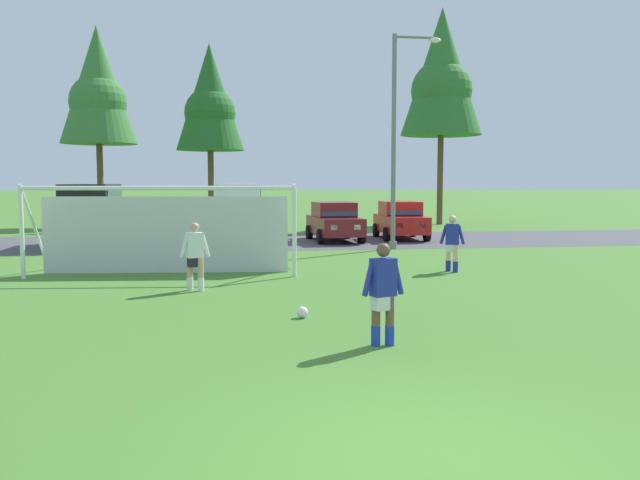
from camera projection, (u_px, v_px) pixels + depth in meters
The scene contains 16 objects.
ground_plane at pixel (283, 264), 20.92m from camera, with size 400.00×400.00×0.00m, color #477A2D.
parking_lot_strip at pixel (265, 241), 28.98m from camera, with size 52.00×8.40×0.01m, color #4C4C51.
soccer_ball at pixel (302, 312), 12.60m from camera, with size 0.22×0.22×0.22m.
soccer_goal at pixel (165, 228), 18.61m from camera, with size 7.57×2.67×2.57m.
player_striker_near at pixel (195, 257), 15.72m from camera, with size 0.74×0.36×1.64m.
player_midfield_center at pixel (383, 294), 10.41m from camera, with size 0.74×0.35×1.64m.
player_defender_far at pixel (452, 244), 19.06m from camera, with size 0.69×0.40×1.64m.
parked_car_slot_far_left at pixel (92, 213), 26.74m from camera, with size 2.21×4.81×2.52m.
parked_car_slot_left at pixel (170, 222), 28.73m from camera, with size 2.20×4.28×1.72m.
parked_car_slot_center_left at pixel (239, 211), 28.71m from camera, with size 2.35×4.88×2.52m.
parked_car_slot_center at pixel (334, 221), 29.07m from camera, with size 2.18×4.28×1.72m.
parked_car_slot_center_right at pixel (400, 220), 30.23m from camera, with size 2.22×4.30×1.72m.
tree_left_edge at pixel (98, 89), 37.99m from camera, with size 4.35×4.35×11.61m.
tree_mid_left at pixel (210, 101), 39.47m from camera, with size 4.08×4.08×10.87m.
tree_center_back at pixel (442, 76), 39.95m from camera, with size 4.93×4.93×13.13m.
street_lamp at pixel (398, 139), 25.35m from camera, with size 2.00×0.32×8.22m.
Camera 1 is at (-2.00, -5.71, 2.59)m, focal length 36.94 mm.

